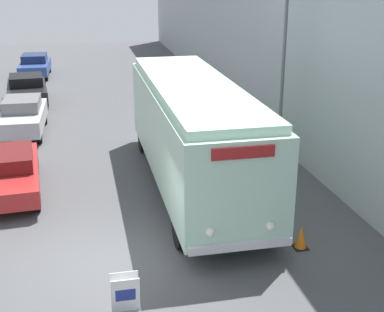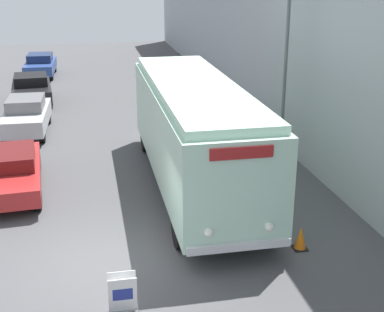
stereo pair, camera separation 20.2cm
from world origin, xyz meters
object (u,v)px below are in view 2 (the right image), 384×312
Objects in this scene: vintage_bus at (194,129)px; parked_car_mid at (27,115)px; sign_board at (123,294)px; parked_car_distant at (40,65)px; traffic_cone at (301,238)px; parked_car_near at (10,171)px; parked_car_far at (32,89)px; streetlamp at (287,38)px.

vintage_bus is 2.47× the size of parked_car_mid.
sign_board is at bearing -114.06° from vintage_bus.
parked_car_distant is 6.80× the size of traffic_cone.
sign_board is 26.70m from parked_car_distant.
parked_car_distant is (-0.33, 19.45, 0.02)m from parked_car_near.
vintage_bus is at bearing -10.98° from parked_car_near.
vintage_bus reaches higher than traffic_cone.
parked_car_mid is 5.40m from parked_car_far.
vintage_bus is 2.26× the size of parked_car_near.
parked_car_distant is (-3.38, 26.49, 0.33)m from sign_board.
parked_car_mid reaches higher than traffic_cone.
parked_car_distant is (-0.27, 12.90, -0.06)m from parked_car_mid.
vintage_bus is 2.42× the size of parked_car_far.
parked_car_near is at bearing 113.42° from sign_board.
traffic_cone is (-1.58, -5.86, -4.30)m from streetlamp.
vintage_bus is 4.51m from streetlamp.
streetlamp is (6.27, 7.59, 4.19)m from sign_board.
parked_car_mid is (-0.06, 6.55, 0.08)m from parked_car_near.
parked_car_distant is at bearing 86.75° from parked_car_near.
vintage_bus is 9.44m from parked_car_mid.
parked_car_mid is at bearing 129.33° from vintage_bus.
parked_car_distant is at bearing 92.85° from parked_car_mid.
streetlamp is at bearing 50.46° from sign_board.
parked_car_near is (-3.05, 7.03, 0.31)m from sign_board.
sign_board is 13.94m from parked_car_mid.
traffic_cone is at bearing -55.02° from parked_car_mid.
sign_board reaches higher than traffic_cone.
parked_car_mid is 0.98× the size of parked_car_far.
parked_car_mid reaches higher than parked_car_distant.
parked_car_distant is at bearing 108.05° from traffic_cone.
parked_car_near is at bearing -87.81° from parked_car_mid.
parked_car_near is 7.50× the size of traffic_cone.
parked_car_far is at bearing 130.13° from streetlamp.
streetlamp is at bearing -30.93° from parked_car_mid.
parked_car_mid is at bearing 102.89° from sign_board.
streetlamp reaches higher than traffic_cone.
parked_car_distant is at bearing 107.13° from vintage_bus.
parked_car_near is at bearing 145.59° from traffic_cone.
sign_board is at bearing -159.68° from traffic_cone.
streetlamp is 15.38m from parked_car_far.
parked_car_near is 9.38m from traffic_cone.
parked_car_near is 1.10× the size of parked_car_mid.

